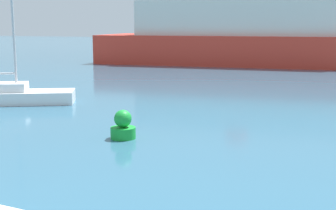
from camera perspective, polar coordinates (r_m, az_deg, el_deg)
name	(u,v)px	position (r m, az deg, el deg)	size (l,w,h in m)	color
sailboat_inner	(7,95)	(24.76, -19.04, 1.12)	(6.72, 4.59, 6.75)	white
ferry_distant	(239,36)	(47.15, 8.62, 8.29)	(27.83, 11.17, 7.72)	red
buoy_marker	(123,127)	(16.41, -5.51, -2.65)	(0.88, 0.88, 1.01)	green
hill_west	(218,17)	(95.80, 6.07, 10.61)	(32.16, 32.16, 10.30)	#476B42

